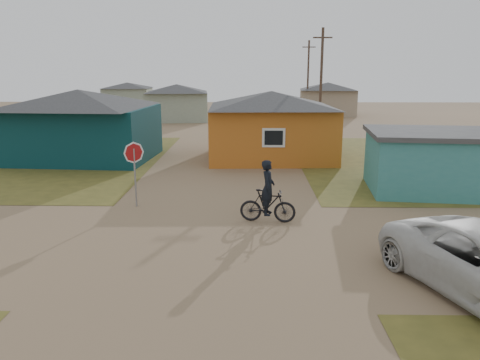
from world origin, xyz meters
TOP-DOWN VIEW (x-y plane):
  - ground at (0.00, 0.00)m, footprint 120.00×120.00m
  - grass_ne at (14.00, 13.00)m, footprint 20.00×18.00m
  - house_teal at (-8.50, 13.50)m, footprint 8.93×7.08m
  - house_yellow at (2.50, 14.00)m, footprint 7.72×6.76m
  - shed_turquoise at (9.50, 6.50)m, footprint 6.71×4.93m
  - house_pale_west at (-6.00, 34.00)m, footprint 7.04×6.15m
  - house_beige_east at (10.00, 40.00)m, footprint 6.95×6.05m
  - house_pale_north at (-14.00, 46.00)m, footprint 6.28×5.81m
  - utility_pole_near at (6.50, 22.00)m, footprint 1.40×0.20m
  - utility_pole_far at (7.50, 38.00)m, footprint 1.40×0.20m
  - stop_sign at (-3.09, 3.98)m, footprint 0.80×0.27m
  - cyclist at (1.87, 2.24)m, footprint 1.98×0.80m

SIDE VIEW (x-z plane):
  - ground at x=0.00m, z-range 0.00..0.00m
  - grass_ne at x=14.00m, z-range 0.00..0.01m
  - cyclist at x=1.87m, z-range -0.29..1.88m
  - shed_turquoise at x=9.50m, z-range 0.01..2.61m
  - house_pale_north at x=-14.00m, z-range 0.05..3.45m
  - stop_sign at x=-3.09m, z-range 0.59..3.10m
  - house_pale_west at x=-6.00m, z-range 0.06..3.66m
  - house_beige_east at x=10.00m, z-range 0.06..3.66m
  - house_yellow at x=2.50m, z-range 0.05..3.95m
  - house_teal at x=-8.50m, z-range 0.05..4.05m
  - utility_pole_near at x=6.50m, z-range 0.14..8.14m
  - utility_pole_far at x=7.50m, z-range 0.14..8.14m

